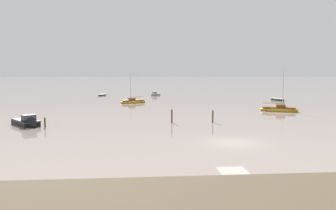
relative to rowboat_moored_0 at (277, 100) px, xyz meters
The scene contains 10 objects.
ground_plane 46.70m from the rowboat_moored_0, 117.57° to the right, with size 800.00×800.00×0.00m, color gray.
rowboat_moored_0 is the anchor object (origin of this frame).
rowboat_moored_1 43.70m from the rowboat_moored_0, 155.95° to the left, with size 2.56×3.47×0.52m.
sailboat_moored_0 31.49m from the rowboat_moored_0, behind, with size 5.69×3.87×6.15m.
motorboat_moored_3 52.47m from the rowboat_moored_0, 144.17° to the right, with size 4.60×5.14×1.96m.
motorboat_moored_4 30.89m from the rowboat_moored_0, 147.48° to the left, with size 2.74×4.62×1.66m.
sailboat_moored_3 20.90m from the rowboat_moored_0, 112.50° to the right, with size 6.10×4.13×6.59m.
mooring_post_near 51.34m from the rowboat_moored_0, 141.85° to the right, with size 0.22×0.22×1.25m.
mooring_post_left 36.48m from the rowboat_moored_0, 124.98° to the right, with size 0.22×0.22×1.71m.
mooring_post_right 39.51m from the rowboat_moored_0, 131.02° to the right, with size 0.22×0.22×1.89m.
Camera 1 is at (-7.93, -27.35, 6.14)m, focal length 34.86 mm.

